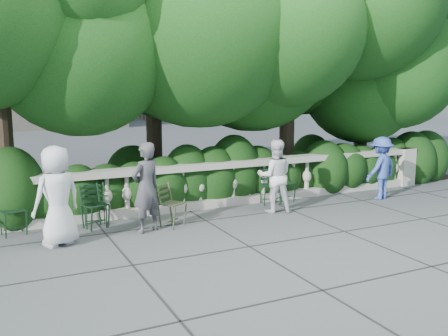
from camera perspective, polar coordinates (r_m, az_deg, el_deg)
name	(u,v)px	position (r m, az deg, el deg)	size (l,w,h in m)	color
ground	(247,228)	(9.52, 2.65, -6.85)	(90.00, 90.00, 0.00)	#48494F
balustrade	(208,186)	(10.97, -1.83, -2.02)	(12.00, 0.44, 1.00)	#9E998E
shrub_hedge	(188,196)	(12.16, -4.13, -3.25)	(15.00, 2.60, 1.70)	black
tree_canopy	(210,30)	(12.37, -1.64, 15.45)	(15.04, 6.52, 6.78)	#3F3023
chair_a	(100,230)	(9.69, -13.97, -6.84)	(0.44, 0.48, 0.84)	black
chair_b	(17,237)	(9.72, -22.60, -7.26)	(0.44, 0.48, 0.84)	black
chair_c	(97,229)	(9.76, -14.31, -6.74)	(0.44, 0.48, 0.84)	black
chair_d	(287,203)	(11.50, 7.24, -4.04)	(0.44, 0.48, 0.84)	black
chair_e	(272,206)	(11.27, 5.51, -4.29)	(0.44, 0.48, 0.84)	black
chair_weathered	(179,227)	(9.58, -5.19, -6.77)	(0.44, 0.48, 0.84)	black
person_businessman	(57,196)	(8.77, -18.53, -3.05)	(0.83, 0.54, 1.70)	silver
person_woman_grey	(146,187)	(9.19, -8.89, -2.21)	(0.61, 0.40, 1.66)	#414045
person_casual_man	(275,176)	(10.57, 5.85, -0.91)	(0.75, 0.59, 1.55)	silver
person_older_blue	(381,168)	(12.30, 17.50, 0.00)	(0.96, 0.55, 1.48)	#3650A2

